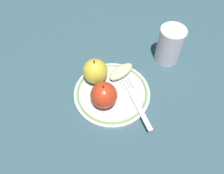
# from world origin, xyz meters

# --- Properties ---
(ground_plane) EXTENTS (2.00, 2.00, 0.00)m
(ground_plane) POSITION_xyz_m (0.00, 0.00, 0.00)
(ground_plane) COLOR #32525D
(plate) EXTENTS (0.19, 0.19, 0.02)m
(plate) POSITION_xyz_m (-0.01, 0.01, 0.01)
(plate) COLOR silver
(plate) RESTS_ON ground_plane
(apple_red_whole) EXTENTS (0.06, 0.06, 0.07)m
(apple_red_whole) POSITION_xyz_m (-0.03, 0.04, 0.05)
(apple_red_whole) COLOR red
(apple_red_whole) RESTS_ON plate
(apple_second_whole) EXTENTS (0.06, 0.06, 0.07)m
(apple_second_whole) POSITION_xyz_m (0.04, 0.04, 0.05)
(apple_second_whole) COLOR gold
(apple_second_whole) RESTS_ON plate
(apple_slice_front) EXTENTS (0.06, 0.08, 0.02)m
(apple_slice_front) POSITION_xyz_m (0.04, -0.03, 0.03)
(apple_slice_front) COLOR beige
(apple_slice_front) RESTS_ON plate
(fork) EXTENTS (0.19, 0.03, 0.00)m
(fork) POSITION_xyz_m (-0.05, -0.03, 0.02)
(fork) COLOR silver
(fork) RESTS_ON plate
(drinking_glass) EXTENTS (0.07, 0.07, 0.11)m
(drinking_glass) POSITION_xyz_m (0.07, -0.17, 0.05)
(drinking_glass) COLOR white
(drinking_glass) RESTS_ON ground_plane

